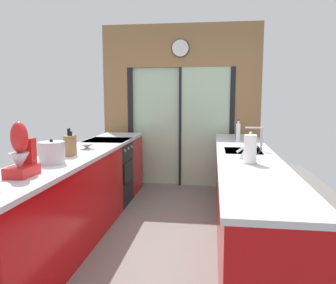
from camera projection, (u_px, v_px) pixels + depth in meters
name	position (u px, v px, depth m)	size (l,w,h in m)	color
ground_plane	(165.00, 224.00, 4.05)	(5.04, 7.60, 0.02)	slate
back_wall_unit	(180.00, 96.00, 5.60)	(2.64, 0.12, 2.70)	olive
left_counter_run	(77.00, 194.00, 3.64)	(0.62, 3.80, 0.92)	#AD0C0F
right_counter_run	(245.00, 197.00, 3.57)	(0.62, 3.80, 0.92)	#AD0C0F
sink_faucet	(259.00, 135.00, 3.70)	(0.19, 0.02, 0.27)	#B7BABC
oven_range	(108.00, 172.00, 4.74)	(0.60, 0.60, 0.92)	black
mixing_bowl_far	(87.00, 146.00, 3.86)	(0.17, 0.17, 0.06)	gray
knife_block	(70.00, 145.00, 3.41)	(0.08, 0.14, 0.29)	brown
stand_mixer	(21.00, 155.00, 2.54)	(0.17, 0.27, 0.42)	red
stock_pot	(52.00, 153.00, 3.02)	(0.24, 0.24, 0.22)	#B7BABC
kettle	(248.00, 151.00, 3.26)	(0.23, 0.15, 0.18)	#B7BABC
soap_bottle_near	(238.00, 132.00, 4.51)	(0.06, 0.06, 0.29)	silver
soap_bottle_far	(237.00, 132.00, 4.71)	(0.06, 0.06, 0.24)	#286BB7
paper_towel_roll	(250.00, 149.00, 3.02)	(0.13, 0.13, 0.29)	#B7BABC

